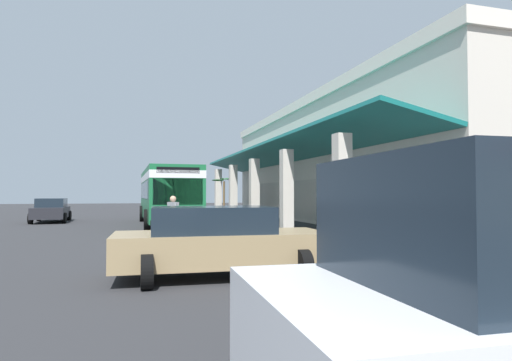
{
  "coord_description": "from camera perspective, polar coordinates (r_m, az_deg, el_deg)",
  "views": [
    {
      "loc": [
        25.04,
        -2.57,
        1.73
      ],
      "look_at": [
        3.91,
        3.52,
        2.43
      ],
      "focal_mm": 30.28,
      "sensor_mm": 36.0,
      "label": 1
    }
  ],
  "objects": [
    {
      "name": "parked_sedan_tan",
      "position": [
        9.16,
        -4.95,
        -7.95
      ],
      "size": [
        2.59,
        4.49,
        1.47
      ],
      "color": "#9E845B",
      "rests_on": "ground"
    },
    {
      "name": "potted_palm",
      "position": [
        34.77,
        -4.26,
        -3.58
      ],
      "size": [
        1.73,
        2.05,
        3.07
      ],
      "color": "#4C4742",
      "rests_on": "ground"
    },
    {
      "name": "ground",
      "position": [
        27.24,
        6.82,
        -5.45
      ],
      "size": [
        120.0,
        120.0,
        0.0
      ],
      "primitive_type": "plane",
      "color": "#2D2D30"
    },
    {
      "name": "parked_sedan_charcoal",
      "position": [
        29.66,
        -25.42,
        -3.53
      ],
      "size": [
        4.47,
        2.13,
        1.47
      ],
      "color": "#232328",
      "rests_on": "ground"
    },
    {
      "name": "plaza_building",
      "position": [
        29.9,
        14.44,
        2.34
      ],
      "size": [
        29.32,
        13.38,
        7.73
      ],
      "color": "beige",
      "rests_on": "ground"
    },
    {
      "name": "curb_strip",
      "position": [
        26.32,
        -3.93,
        -5.45
      ],
      "size": [
        34.83,
        0.5,
        0.12
      ],
      "primitive_type": "cube",
      "color": "#9E998E",
      "rests_on": "ground"
    },
    {
      "name": "transit_bus",
      "position": [
        25.37,
        -11.67,
        -1.5
      ],
      "size": [
        11.24,
        2.93,
        3.34
      ],
      "color": "#196638",
      "rests_on": "ground"
    },
    {
      "name": "pedestrian",
      "position": [
        15.76,
        -10.92,
        -4.67
      ],
      "size": [
        0.67,
        0.39,
        1.67
      ],
      "color": "#38383D",
      "rests_on": "ground"
    }
  ]
}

